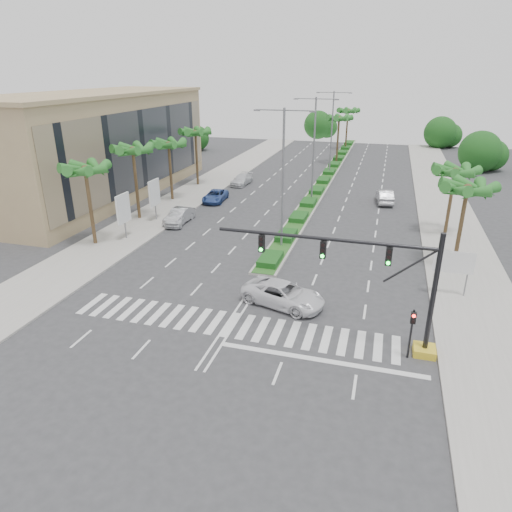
{
  "coord_description": "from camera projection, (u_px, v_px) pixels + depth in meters",
  "views": [
    {
      "loc": [
        8.42,
        -23.39,
        14.82
      ],
      "look_at": [
        0.42,
        4.33,
        3.0
      ],
      "focal_mm": 32.0,
      "sensor_mm": 36.0,
      "label": 1
    }
  ],
  "objects": [
    {
      "name": "palm_right_near",
      "position": [
        467.0,
        191.0,
        34.95
      ],
      "size": [
        4.57,
        4.68,
        7.05
      ],
      "color": "brown",
      "rests_on": "ground"
    },
    {
      "name": "signal_gantry",
      "position": [
        390.0,
        294.0,
        24.89
      ],
      "size": [
        12.6,
        1.2,
        7.2
      ],
      "color": "gold",
      "rests_on": "ground"
    },
    {
      "name": "palm_median_a",
      "position": [
        339.0,
        120.0,
        74.76
      ],
      "size": [
        4.57,
        4.68,
        8.05
      ],
      "color": "brown",
      "rests_on": "ground"
    },
    {
      "name": "palm_left_end",
      "position": [
        196.0,
        134.0,
        60.43
      ],
      "size": [
        4.57,
        4.68,
        7.75
      ],
      "color": "brown",
      "rests_on": "ground"
    },
    {
      "name": "palm_left_mid",
      "position": [
        133.0,
        152.0,
        46.13
      ],
      "size": [
        4.57,
        4.68,
        7.95
      ],
      "color": "brown",
      "rests_on": "ground"
    },
    {
      "name": "footpath_left",
      "position": [
        159.0,
        214.0,
        50.23
      ],
      "size": [
        6.0,
        120.0,
        0.15
      ],
      "primitive_type": "cube",
      "color": "gray",
      "rests_on": "ground"
    },
    {
      "name": "building",
      "position": [
        99.0,
        147.0,
        56.09
      ],
      "size": [
        12.0,
        36.0,
        12.0
      ],
      "primitive_type": "cube",
      "color": "tan",
      "rests_on": "ground"
    },
    {
      "name": "ground",
      "position": [
        230.0,
        325.0,
        28.58
      ],
      "size": [
        160.0,
        160.0,
        0.0
      ],
      "primitive_type": "plane",
      "color": "#333335",
      "rests_on": "ground"
    },
    {
      "name": "median_grass",
      "position": [
        328.0,
        174.0,
        68.5
      ],
      "size": [
        1.8,
        75.0,
        0.04
      ],
      "primitive_type": "cube",
      "color": "#24511C",
      "rests_on": "median"
    },
    {
      "name": "billboard_near",
      "position": [
        123.0,
        209.0,
        41.85
      ],
      "size": [
        0.18,
        2.1,
        4.35
      ],
      "color": "slate",
      "rests_on": "ground"
    },
    {
      "name": "palm_median_b",
      "position": [
        348.0,
        112.0,
        88.09
      ],
      "size": [
        4.57,
        4.68,
        8.05
      ],
      "color": "brown",
      "rests_on": "ground"
    },
    {
      "name": "car_parked_b",
      "position": [
        179.0,
        216.0,
        47.28
      ],
      "size": [
        1.77,
        4.64,
        1.51
      ],
      "primitive_type": "imported",
      "rotation": [
        0.0,
        0.0,
        -0.04
      ],
      "color": "#A9A9AD",
      "rests_on": "ground"
    },
    {
      "name": "car_right",
      "position": [
        385.0,
        196.0,
        54.31
      ],
      "size": [
        2.31,
        5.1,
        1.62
      ],
      "primitive_type": "imported",
      "rotation": [
        0.0,
        0.0,
        3.26
      ],
      "color": "#A09FA4",
      "rests_on": "ground"
    },
    {
      "name": "pedestrian_signal",
      "position": [
        412.0,
        326.0,
        24.48
      ],
      "size": [
        0.28,
        0.36,
        3.0
      ],
      "color": "black",
      "rests_on": "ground"
    },
    {
      "name": "car_crossing",
      "position": [
        283.0,
        294.0,
        30.71
      ],
      "size": [
        6.21,
        4.15,
        1.58
      ],
      "primitive_type": "imported",
      "rotation": [
        0.0,
        0.0,
        1.28
      ],
      "color": "silver",
      "rests_on": "ground"
    },
    {
      "name": "streetlight_far",
      "position": [
        332.0,
        128.0,
        66.9
      ],
      "size": [
        5.1,
        0.25,
        12.0
      ],
      "color": "slate",
      "rests_on": "ground"
    },
    {
      "name": "car_parked_d",
      "position": [
        242.0,
        180.0,
        63.08
      ],
      "size": [
        2.24,
        4.92,
        1.4
      ],
      "primitive_type": "imported",
      "rotation": [
        0.0,
        0.0,
        -0.06
      ],
      "color": "silver",
      "rests_on": "ground"
    },
    {
      "name": "streetlight_near",
      "position": [
        283.0,
        172.0,
        38.45
      ],
      "size": [
        5.1,
        0.25,
        12.0
      ],
      "color": "slate",
      "rests_on": "ground"
    },
    {
      "name": "direction_sign",
      "position": [
        454.0,
        264.0,
        31.29
      ],
      "size": [
        2.7,
        0.11,
        3.4
      ],
      "color": "slate",
      "rests_on": "ground"
    },
    {
      "name": "streetlight_mid",
      "position": [
        314.0,
        144.0,
        52.67
      ],
      "size": [
        5.1,
        0.25,
        12.0
      ],
      "color": "slate",
      "rests_on": "ground"
    },
    {
      "name": "car_parked_a",
      "position": [
        177.0,
        217.0,
        46.85
      ],
      "size": [
        2.26,
        4.47,
        1.46
      ],
      "primitive_type": "imported",
      "rotation": [
        0.0,
        0.0,
        0.13
      ],
      "color": "silver",
      "rests_on": "ground"
    },
    {
      "name": "median",
      "position": [
        328.0,
        175.0,
        68.55
      ],
      "size": [
        2.2,
        75.0,
        0.2
      ],
      "primitive_type": "cube",
      "color": "gray",
      "rests_on": "ground"
    },
    {
      "name": "footpath_right",
      "position": [
        455.0,
        240.0,
        42.43
      ],
      "size": [
        6.0,
        120.0,
        0.15
      ],
      "primitive_type": "cube",
      "color": "gray",
      "rests_on": "ground"
    },
    {
      "name": "palm_right_far",
      "position": [
        455.0,
        173.0,
        42.18
      ],
      "size": [
        4.57,
        4.68,
        6.75
      ],
      "color": "brown",
      "rests_on": "ground"
    },
    {
      "name": "billboard_far",
      "position": [
        154.0,
        193.0,
        47.18
      ],
      "size": [
        0.18,
        2.1,
        4.35
      ],
      "color": "slate",
      "rests_on": "ground"
    },
    {
      "name": "palm_left_near",
      "position": [
        85.0,
        172.0,
        39.17
      ],
      "size": [
        4.57,
        4.68,
        7.55
      ],
      "color": "brown",
      "rests_on": "ground"
    },
    {
      "name": "palm_left_far",
      "position": [
        169.0,
        146.0,
        53.47
      ],
      "size": [
        4.57,
        4.68,
        7.35
      ],
      "color": "brown",
      "rests_on": "ground"
    },
    {
      "name": "car_parked_c",
      "position": [
        215.0,
        196.0,
        55.01
      ],
      "size": [
        2.62,
        5.06,
        1.36
      ],
      "primitive_type": "imported",
      "rotation": [
        0.0,
        0.0,
        0.07
      ],
      "color": "#2F4B91",
      "rests_on": "ground"
    }
  ]
}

